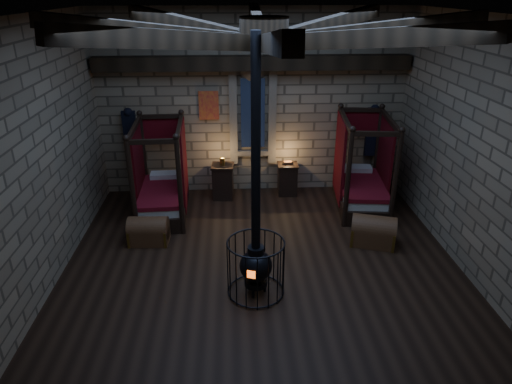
{
  "coord_description": "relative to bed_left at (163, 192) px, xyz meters",
  "views": [
    {
      "loc": [
        -0.48,
        -6.81,
        4.54
      ],
      "look_at": [
        -0.08,
        0.6,
        1.21
      ],
      "focal_mm": 32.0,
      "sensor_mm": 36.0,
      "label": 1
    }
  ],
  "objects": [
    {
      "name": "room",
      "position": [
        2.01,
        -2.21,
        3.25
      ],
      "size": [
        7.02,
        7.02,
        4.29
      ],
      "color": "black",
      "rests_on": "ground"
    },
    {
      "name": "bed_left",
      "position": [
        0.0,
        0.0,
        0.0
      ],
      "size": [
        1.09,
        1.95,
        1.99
      ],
      "rotation": [
        0.0,
        0.0,
        0.04
      ],
      "color": "black",
      "rests_on": "ground"
    },
    {
      "name": "bed_right",
      "position": [
        4.38,
        0.11,
        0.01
      ],
      "size": [
        1.24,
        2.06,
        2.05
      ],
      "rotation": [
        0.0,
        0.0,
        -0.11
      ],
      "color": "black",
      "rests_on": "ground"
    },
    {
      "name": "trunk_left",
      "position": [
        -0.12,
        -1.29,
        -0.25
      ],
      "size": [
        0.77,
        0.51,
        0.55
      ],
      "rotation": [
        0.0,
        0.0,
        -0.05
      ],
      "color": "#57331B",
      "rests_on": "ground"
    },
    {
      "name": "trunk_right",
      "position": [
        4.19,
        -1.58,
        -0.23
      ],
      "size": [
        0.94,
        0.74,
        0.6
      ],
      "rotation": [
        0.0,
        0.0,
        -0.31
      ],
      "color": "#57331B",
      "rests_on": "ground"
    },
    {
      "name": "nightstand_left",
      "position": [
        1.29,
        0.72,
        -0.07
      ],
      "size": [
        0.54,
        0.52,
        0.99
      ],
      "rotation": [
        0.0,
        0.0,
        -0.07
      ],
      "color": "black",
      "rests_on": "ground"
    },
    {
      "name": "nightstand_right",
      "position": [
        2.82,
        0.84,
        -0.1
      ],
      "size": [
        0.48,
        0.46,
        0.83
      ],
      "rotation": [
        0.0,
        0.0,
        -0.01
      ],
      "color": "black",
      "rests_on": "ground"
    },
    {
      "name": "stove",
      "position": [
        1.86,
        -3.01,
        0.1
      ],
      "size": [
        0.92,
        0.92,
        4.05
      ],
      "rotation": [
        0.0,
        0.0,
        -0.34
      ],
      "color": "black",
      "rests_on": "ground"
    }
  ]
}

